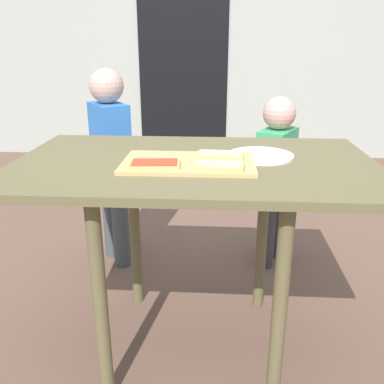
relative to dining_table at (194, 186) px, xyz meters
name	(u,v)px	position (x,y,z in m)	size (l,w,h in m)	color
ground_plane	(194,343)	(0.00, 0.00, -0.69)	(16.00, 16.00, 0.00)	brown
house_wall_back	(212,31)	(0.00, 3.09, 0.58)	(8.00, 0.20, 2.53)	#ADB2A8
house_door	(183,59)	(-0.29, 2.98, 0.31)	(0.90, 0.02, 2.00)	black
dining_table	(194,186)	(0.00, 0.00, 0.00)	(1.25, 0.76, 0.78)	brown
cutting_board	(189,163)	(-0.02, -0.06, 0.10)	(0.44, 0.27, 0.01)	tan
pizza_slice_near_left	(155,164)	(-0.12, -0.12, 0.11)	(0.17, 0.10, 0.01)	tan
pizza_slice_near_right	(219,165)	(0.08, -0.12, 0.11)	(0.17, 0.11, 0.01)	tan
pizza_slice_far_right	(220,155)	(0.09, 0.01, 0.11)	(0.17, 0.10, 0.01)	tan
plate_white_right	(260,155)	(0.23, 0.06, 0.10)	(0.24, 0.24, 0.01)	white
child_left	(111,156)	(-0.47, 0.68, -0.08)	(0.25, 0.28, 1.05)	#454D51
child_right	(275,172)	(0.38, 0.72, -0.16)	(0.24, 0.28, 0.91)	#3D383D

